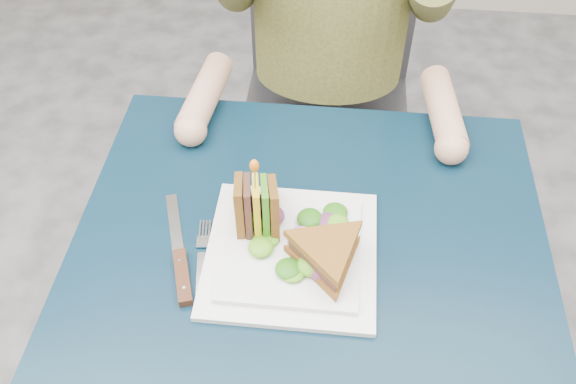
# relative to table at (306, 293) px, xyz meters

# --- Properties ---
(table) EXTENTS (0.75, 0.75, 0.73)m
(table) POSITION_rel_table_xyz_m (0.00, 0.00, 0.00)
(table) COLOR black
(table) RESTS_ON ground
(chair) EXTENTS (0.42, 0.40, 0.93)m
(chair) POSITION_rel_table_xyz_m (0.00, 0.74, -0.11)
(chair) COLOR #47474C
(chair) RESTS_ON ground
(plate) EXTENTS (0.26, 0.26, 0.02)m
(plate) POSITION_rel_table_xyz_m (-0.03, 0.01, 0.09)
(plate) COLOR white
(plate) RESTS_ON table
(sandwich_flat) EXTENTS (0.19, 0.19, 0.05)m
(sandwich_flat) POSITION_rel_table_xyz_m (0.03, -0.01, 0.12)
(sandwich_flat) COLOR brown
(sandwich_flat) RESTS_ON plate
(sandwich_upright) EXTENTS (0.09, 0.15, 0.15)m
(sandwich_upright) POSITION_rel_table_xyz_m (-0.08, 0.06, 0.13)
(sandwich_upright) COLOR brown
(sandwich_upright) RESTS_ON plate
(fork) EXTENTS (0.04, 0.18, 0.01)m
(fork) POSITION_rel_table_xyz_m (-0.16, -0.03, 0.08)
(fork) COLOR silver
(fork) RESTS_ON table
(knife) EXTENTS (0.09, 0.22, 0.02)m
(knife) POSITION_rel_table_xyz_m (-0.19, -0.03, 0.09)
(knife) COLOR silver
(knife) RESTS_ON table
(toothpick) EXTENTS (0.01, 0.01, 0.06)m
(toothpick) POSITION_rel_table_xyz_m (-0.08, 0.06, 0.20)
(toothpick) COLOR tan
(toothpick) RESTS_ON sandwich_upright
(toothpick_frill) EXTENTS (0.01, 0.01, 0.02)m
(toothpick_frill) POSITION_rel_table_xyz_m (-0.08, 0.06, 0.23)
(toothpick_frill) COLOR orange
(toothpick_frill) RESTS_ON sandwich_upright
(lettuce_spill) EXTENTS (0.15, 0.13, 0.02)m
(lettuce_spill) POSITION_rel_table_xyz_m (-0.02, 0.02, 0.11)
(lettuce_spill) COLOR #337A14
(lettuce_spill) RESTS_ON plate
(onion_ring) EXTENTS (0.04, 0.04, 0.02)m
(onion_ring) POSITION_rel_table_xyz_m (-0.01, 0.02, 0.11)
(onion_ring) COLOR #9E4C7A
(onion_ring) RESTS_ON plate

